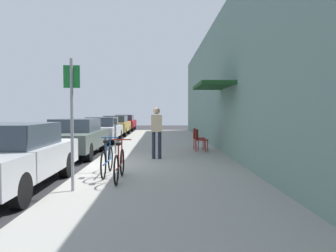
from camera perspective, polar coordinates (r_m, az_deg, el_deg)
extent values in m
plane|color=#2D2D30|center=(10.13, -13.58, -7.11)|extent=(60.00, 60.00, 0.00)
cube|color=#9E9B93|center=(11.87, -0.76, -5.33)|extent=(4.50, 32.00, 0.12)
cube|color=gray|center=(12.08, 10.81, 8.00)|extent=(0.30, 32.00, 5.69)
cube|color=#19471E|center=(11.49, 7.83, 7.08)|extent=(1.10, 2.80, 0.12)
cube|color=#B7B7BC|center=(7.73, -26.18, -5.61)|extent=(1.80, 4.40, 0.61)
cube|color=#333D47|center=(7.81, -25.79, -1.44)|extent=(1.48, 2.11, 0.50)
cylinder|color=black|center=(8.77, -17.61, -6.54)|extent=(0.22, 0.64, 0.64)
cylinder|color=black|center=(9.33, -27.04, -6.15)|extent=(0.22, 0.64, 0.64)
cylinder|color=black|center=(6.24, -24.76, -10.32)|extent=(0.22, 0.64, 0.64)
cube|color=#47514C|center=(12.73, -16.06, -2.32)|extent=(1.80, 4.40, 0.62)
cube|color=#333D47|center=(12.84, -15.92, 0.17)|extent=(1.48, 2.11, 0.48)
cylinder|color=black|center=(13.91, -11.45, -3.15)|extent=(0.22, 0.64, 0.64)
cylinder|color=black|center=(14.28, -17.73, -3.07)|extent=(0.22, 0.64, 0.64)
cylinder|color=black|center=(11.25, -13.90, -4.50)|extent=(0.22, 0.64, 0.64)
cylinder|color=black|center=(11.70, -21.51, -4.34)|extent=(0.22, 0.64, 0.64)
cube|color=#B7B7BC|center=(18.20, -11.56, -0.93)|extent=(1.80, 4.40, 0.57)
cube|color=#333D47|center=(18.32, -11.49, 0.77)|extent=(1.48, 2.11, 0.50)
cylinder|color=black|center=(19.44, -8.54, -1.52)|extent=(0.22, 0.64, 0.64)
cylinder|color=black|center=(19.70, -13.12, -1.51)|extent=(0.22, 0.64, 0.64)
cylinder|color=black|center=(16.74, -9.71, -2.18)|extent=(0.22, 0.64, 0.64)
cylinder|color=black|center=(17.05, -14.99, -2.14)|extent=(0.22, 0.64, 0.64)
cube|color=#A58433|center=(23.45, -9.25, -0.08)|extent=(1.80, 4.40, 0.62)
cube|color=#333D47|center=(23.58, -9.21, 1.24)|extent=(1.48, 2.11, 0.46)
cylinder|color=black|center=(24.73, -6.99, -0.65)|extent=(0.22, 0.64, 0.64)
cylinder|color=black|center=(24.93, -10.61, -0.65)|extent=(0.22, 0.64, 0.64)
cylinder|color=black|center=(22.02, -7.69, -1.04)|extent=(0.22, 0.64, 0.64)
cylinder|color=black|center=(22.25, -11.75, -1.04)|extent=(0.22, 0.64, 0.64)
cube|color=maroon|center=(29.26, -7.67, 0.42)|extent=(1.80, 4.40, 0.60)
cube|color=#333D47|center=(29.39, -7.64, 1.50)|extent=(1.48, 2.11, 0.49)
cylinder|color=black|center=(30.55, -5.90, -0.04)|extent=(0.22, 0.64, 0.64)
cylinder|color=black|center=(30.72, -8.85, -0.05)|extent=(0.22, 0.64, 0.64)
cylinder|color=black|center=(27.84, -6.35, -0.29)|extent=(0.22, 0.64, 0.64)
cylinder|color=black|center=(28.02, -9.58, -0.30)|extent=(0.22, 0.64, 0.64)
cylinder|color=slate|center=(12.20, -9.27, -2.27)|extent=(0.07, 0.07, 1.10)
cube|color=#383D42|center=(12.16, -9.29, 0.83)|extent=(0.12, 0.10, 0.22)
cylinder|color=gray|center=(6.59, -16.59, 0.14)|extent=(0.06, 0.06, 2.60)
cube|color=#19722D|center=(6.64, -16.65, 8.36)|extent=(0.32, 0.02, 0.44)
torus|color=black|center=(8.01, -8.10, -6.36)|extent=(0.04, 0.66, 0.66)
torus|color=black|center=(6.98, -9.13, -7.68)|extent=(0.04, 0.66, 0.66)
cylinder|color=maroon|center=(7.49, -8.58, -6.97)|extent=(0.04, 1.05, 0.04)
cylinder|color=maroon|center=(7.31, -8.74, -5.23)|extent=(0.04, 0.04, 0.50)
cube|color=black|center=(7.28, -8.75, -3.12)|extent=(0.10, 0.20, 0.06)
cylinder|color=maroon|center=(7.92, -8.16, -4.41)|extent=(0.03, 0.03, 0.56)
cylinder|color=maroon|center=(7.89, -8.17, -2.39)|extent=(0.46, 0.03, 0.03)
torus|color=black|center=(8.67, -10.13, -5.69)|extent=(0.04, 0.66, 0.66)
torus|color=black|center=(7.65, -11.34, -6.80)|extent=(0.04, 0.66, 0.66)
cylinder|color=#1E4C8C|center=(8.16, -10.70, -6.21)|extent=(0.04, 1.05, 0.04)
cylinder|color=#1E4C8C|center=(7.98, -10.89, -4.59)|extent=(0.04, 0.04, 0.50)
cube|color=black|center=(7.95, -10.90, -2.66)|extent=(0.10, 0.20, 0.06)
cylinder|color=#1E4C8C|center=(8.59, -10.19, -3.88)|extent=(0.03, 0.03, 0.56)
cylinder|color=#1E4C8C|center=(8.56, -10.21, -2.02)|extent=(0.46, 0.03, 0.03)
cylinder|color=maroon|center=(12.86, 7.01, -3.46)|extent=(0.04, 0.04, 0.45)
cylinder|color=maroon|center=(12.49, 6.66, -3.64)|extent=(0.04, 0.04, 0.45)
cylinder|color=maroon|center=(12.94, 5.35, -3.42)|extent=(0.04, 0.04, 0.45)
cylinder|color=maroon|center=(12.58, 4.97, -3.59)|extent=(0.04, 0.04, 0.45)
cube|color=maroon|center=(12.69, 6.00, -2.45)|extent=(0.56, 0.56, 0.03)
cube|color=maroon|center=(12.72, 5.10, -1.51)|extent=(0.18, 0.42, 0.40)
cylinder|color=maroon|center=(13.70, 6.46, -3.09)|extent=(0.04, 0.04, 0.45)
cylinder|color=maroon|center=(13.33, 6.21, -3.25)|extent=(0.04, 0.04, 0.45)
cylinder|color=maroon|center=(13.77, 4.90, -3.06)|extent=(0.04, 0.04, 0.45)
cylinder|color=maroon|center=(13.40, 4.60, -3.21)|extent=(0.04, 0.04, 0.45)
cube|color=maroon|center=(13.53, 5.55, -2.14)|extent=(0.55, 0.55, 0.03)
cube|color=maroon|center=(13.55, 4.70, -1.26)|extent=(0.16, 0.43, 0.40)
cylinder|color=#232838|center=(10.75, -2.56, -3.42)|extent=(0.12, 0.12, 0.90)
cylinder|color=#232838|center=(10.75, -1.49, -3.42)|extent=(0.12, 0.12, 0.90)
cube|color=#CCB28C|center=(10.70, -2.03, 0.47)|extent=(0.36, 0.22, 0.56)
sphere|color=tan|center=(10.69, -2.03, 2.67)|extent=(0.22, 0.22, 0.22)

